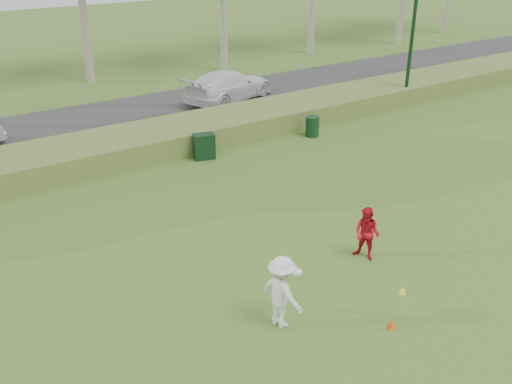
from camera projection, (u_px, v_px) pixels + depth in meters
ground at (345, 295)px, 14.31m from camera, size 120.00×120.00×0.00m
reed_strip at (147, 142)px, 23.14m from camera, size 80.00×3.00×0.90m
park_road at (104, 120)px, 27.08m from camera, size 80.00×6.00×0.06m
player_white at (282, 292)px, 12.88m from camera, size 0.97×1.26×1.79m
player_red at (367, 234)px, 15.57m from camera, size 0.81×0.90×1.54m
cone_orange at (392, 324)px, 13.07m from camera, size 0.21×0.21×0.23m
cone_yellow at (403, 290)px, 14.33m from camera, size 0.19×0.19×0.21m
utility_cabinet at (204, 146)px, 22.47m from camera, size 0.92×0.71×1.02m
trash_bin at (312, 126)px, 24.91m from camera, size 0.77×0.77×0.88m
car_right at (229, 86)px, 29.71m from camera, size 5.78×3.74×1.56m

